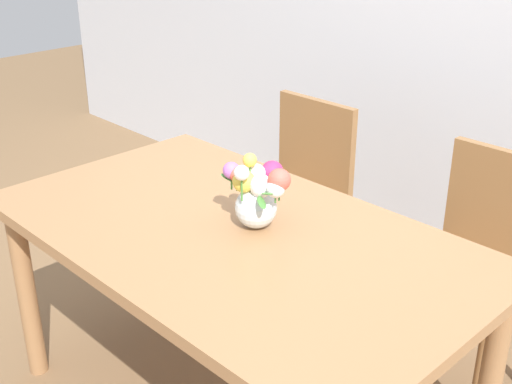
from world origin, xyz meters
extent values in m
cube|color=#9E7047|center=(0.00, 0.00, 0.74)|extent=(1.62, 0.93, 0.04)
cylinder|color=#9E7047|center=(-0.73, -0.38, 0.36)|extent=(0.07, 0.07, 0.72)
cylinder|color=#9E7047|center=(-0.73, 0.38, 0.36)|extent=(0.07, 0.07, 0.72)
cylinder|color=#9E7047|center=(0.73, 0.38, 0.36)|extent=(0.07, 0.07, 0.72)
cube|color=olive|center=(-0.45, 0.72, 0.46)|extent=(0.42, 0.42, 0.04)
cylinder|color=olive|center=(-0.27, 0.54, 0.22)|extent=(0.04, 0.04, 0.44)
cylinder|color=olive|center=(-0.63, 0.54, 0.22)|extent=(0.04, 0.04, 0.44)
cylinder|color=olive|center=(-0.27, 0.90, 0.22)|extent=(0.04, 0.04, 0.44)
cylinder|color=olive|center=(-0.63, 0.90, 0.22)|extent=(0.04, 0.04, 0.44)
cube|color=olive|center=(-0.45, 0.92, 0.69)|extent=(0.42, 0.04, 0.42)
cube|color=olive|center=(0.45, 0.72, 0.46)|extent=(0.42, 0.42, 0.04)
cylinder|color=olive|center=(0.63, 0.54, 0.22)|extent=(0.04, 0.04, 0.44)
cylinder|color=olive|center=(0.27, 0.54, 0.22)|extent=(0.04, 0.04, 0.44)
cylinder|color=olive|center=(0.27, 0.90, 0.22)|extent=(0.04, 0.04, 0.44)
cube|color=olive|center=(0.45, 0.92, 0.69)|extent=(0.42, 0.04, 0.42)
sphere|color=silver|center=(0.04, 0.07, 0.82)|extent=(0.13, 0.13, 0.13)
sphere|color=white|center=(0.06, 0.06, 0.91)|extent=(0.07, 0.07, 0.07)
cylinder|color=#478438|center=(0.06, 0.06, 0.89)|extent=(0.01, 0.01, 0.04)
sphere|color=#D12D66|center=(0.02, 0.15, 0.92)|extent=(0.07, 0.07, 0.07)
cylinder|color=#478438|center=(0.02, 0.15, 0.89)|extent=(0.01, 0.01, 0.05)
sphere|color=#E55B4C|center=(0.12, 0.08, 0.94)|extent=(0.07, 0.07, 0.07)
cylinder|color=#478438|center=(0.12, 0.08, 0.90)|extent=(0.01, 0.01, 0.07)
sphere|color=#E55B4C|center=(-0.02, 0.04, 0.93)|extent=(0.05, 0.05, 0.05)
cylinder|color=#478438|center=(-0.02, 0.04, 0.90)|extent=(0.01, 0.01, 0.06)
sphere|color=#EFD14C|center=(0.01, 0.03, 0.92)|extent=(0.07, 0.07, 0.07)
cylinder|color=#478438|center=(0.01, 0.03, 0.89)|extent=(0.01, 0.01, 0.05)
sphere|color=#B266C6|center=(-0.04, 0.04, 0.94)|extent=(0.05, 0.05, 0.05)
cylinder|color=#478438|center=(-0.04, 0.04, 0.90)|extent=(0.01, 0.01, 0.06)
sphere|color=white|center=(0.12, 0.06, 0.92)|extent=(0.06, 0.06, 0.06)
cylinder|color=#478438|center=(0.12, 0.06, 0.89)|extent=(0.01, 0.01, 0.05)
sphere|color=white|center=(0.04, 0.00, 0.96)|extent=(0.05, 0.05, 0.05)
cylinder|color=#478438|center=(0.04, 0.00, 0.92)|extent=(0.01, 0.01, 0.09)
sphere|color=#EFD14C|center=(0.01, 0.07, 0.98)|extent=(0.04, 0.04, 0.04)
cylinder|color=#478438|center=(0.01, 0.07, 0.92)|extent=(0.01, 0.01, 0.11)
sphere|color=white|center=(0.01, 0.09, 0.92)|extent=(0.06, 0.06, 0.06)
cylinder|color=#478438|center=(0.01, 0.09, 0.90)|extent=(0.01, 0.01, 0.05)
ellipsoid|color=#478438|center=(0.11, 0.04, 0.90)|extent=(0.07, 0.05, 0.03)
ellipsoid|color=#478438|center=(-0.02, 0.11, 0.90)|extent=(0.07, 0.06, 0.04)
ellipsoid|color=#478438|center=(0.11, 0.02, 0.88)|extent=(0.07, 0.06, 0.02)
ellipsoid|color=#478438|center=(-0.05, 0.03, 0.91)|extent=(0.07, 0.05, 0.03)
camera|label=1|loc=(1.38, -1.26, 1.73)|focal=46.87mm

